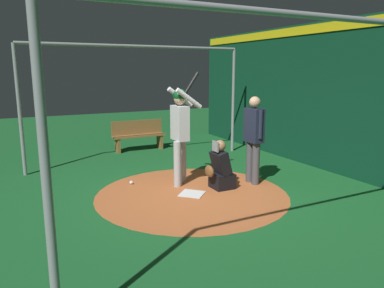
# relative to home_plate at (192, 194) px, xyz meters

# --- Properties ---
(ground_plane) EXTENTS (27.06, 27.06, 0.00)m
(ground_plane) POSITION_rel_home_plate_xyz_m (0.00, 0.00, -0.01)
(ground_plane) COLOR #195B28
(dirt_circle) EXTENTS (3.54, 3.54, 0.01)m
(dirt_circle) POSITION_rel_home_plate_xyz_m (0.00, 0.00, -0.01)
(dirt_circle) COLOR #B76033
(dirt_circle) RESTS_ON ground
(home_plate) EXTENTS (0.59, 0.59, 0.01)m
(home_plate) POSITION_rel_home_plate_xyz_m (0.00, 0.00, 0.00)
(home_plate) COLOR white
(home_plate) RESTS_ON dirt_circle
(batter) EXTENTS (0.68, 0.49, 2.22)m
(batter) POSITION_rel_home_plate_xyz_m (-0.09, -0.69, 1.16)
(batter) COLOR #B3B3B7
(batter) RESTS_ON ground
(catcher) EXTENTS (0.58, 0.40, 0.95)m
(catcher) POSITION_rel_home_plate_xyz_m (-0.65, -0.07, 0.36)
(catcher) COLOR black
(catcher) RESTS_ON ground
(umpire) EXTENTS (0.22, 0.49, 1.75)m
(umpire) POSITION_rel_home_plate_xyz_m (-1.41, -0.07, 0.98)
(umpire) COLOR #4C4C51
(umpire) RESTS_ON ground
(back_wall) EXTENTS (0.23, 11.06, 3.32)m
(back_wall) POSITION_rel_home_plate_xyz_m (-3.56, 0.00, 1.66)
(back_wall) COLOR #0C3D26
(back_wall) RESTS_ON ground
(cage_frame) EXTENTS (5.45, 5.65, 2.84)m
(cage_frame) POSITION_rel_home_plate_xyz_m (0.00, 0.00, 1.98)
(cage_frame) COLOR gray
(cage_frame) RESTS_ON ground
(bench) EXTENTS (1.50, 0.36, 0.85)m
(bench) POSITION_rel_home_plate_xyz_m (-0.36, -4.09, 0.42)
(bench) COLOR olive
(bench) RESTS_ON ground
(baseball_0) EXTENTS (0.07, 0.07, 0.07)m
(baseball_0) POSITION_rel_home_plate_xyz_m (0.82, -1.07, 0.03)
(baseball_0) COLOR white
(baseball_0) RESTS_ON dirt_circle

